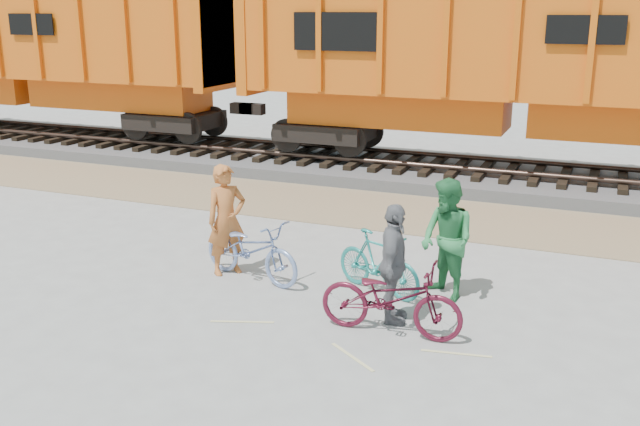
{
  "coord_description": "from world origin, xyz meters",
  "views": [
    {
      "loc": [
        3.55,
        -8.91,
        4.24
      ],
      "look_at": [
        -0.76,
        1.5,
        1.02
      ],
      "focal_mm": 40.0,
      "sensor_mm": 36.0,
      "label": 1
    }
  ],
  "objects_px": {
    "person_man": "(447,240)",
    "person_woman": "(393,264)",
    "hopper_car_left": "(37,50)",
    "bicycle_teal": "(379,263)",
    "bicycle_maroon": "(391,298)",
    "hopper_car_center": "(523,63)",
    "person_solo": "(227,220)",
    "bicycle_blue": "(251,249)"
  },
  "relations": [
    {
      "from": "bicycle_teal",
      "to": "hopper_car_center",
      "type": "bearing_deg",
      "value": 16.27
    },
    {
      "from": "person_solo",
      "to": "person_woman",
      "type": "xyz_separation_m",
      "value": [
        3.09,
        -0.8,
        -0.07
      ]
    },
    {
      "from": "bicycle_teal",
      "to": "person_woman",
      "type": "height_order",
      "value": "person_woman"
    },
    {
      "from": "hopper_car_left",
      "to": "hopper_car_center",
      "type": "distance_m",
      "value": 15.0
    },
    {
      "from": "person_woman",
      "to": "person_solo",
      "type": "bearing_deg",
      "value": 64.29
    },
    {
      "from": "hopper_car_left",
      "to": "bicycle_maroon",
      "type": "distance_m",
      "value": 17.55
    },
    {
      "from": "hopper_car_center",
      "to": "person_man",
      "type": "bearing_deg",
      "value": -89.8
    },
    {
      "from": "person_solo",
      "to": "person_woman",
      "type": "relative_size",
      "value": 1.08
    },
    {
      "from": "bicycle_maroon",
      "to": "person_woman",
      "type": "xyz_separation_m",
      "value": [
        -0.1,
        0.4,
        0.34
      ]
    },
    {
      "from": "bicycle_blue",
      "to": "person_solo",
      "type": "bearing_deg",
      "value": 93.33
    },
    {
      "from": "hopper_car_left",
      "to": "person_man",
      "type": "xyz_separation_m",
      "value": [
        15.03,
        -7.82,
        -2.08
      ]
    },
    {
      "from": "person_solo",
      "to": "hopper_car_center",
      "type": "bearing_deg",
      "value": 14.87
    },
    {
      "from": "bicycle_teal",
      "to": "person_man",
      "type": "height_order",
      "value": "person_man"
    },
    {
      "from": "hopper_car_left",
      "to": "person_solo",
      "type": "xyz_separation_m",
      "value": [
        11.44,
        -8.15,
        -2.08
      ]
    },
    {
      "from": "hopper_car_center",
      "to": "person_woman",
      "type": "height_order",
      "value": "hopper_car_center"
    },
    {
      "from": "bicycle_maroon",
      "to": "person_man",
      "type": "xyz_separation_m",
      "value": [
        0.39,
        1.54,
        0.41
      ]
    },
    {
      "from": "bicycle_maroon",
      "to": "bicycle_teal",
      "type": "bearing_deg",
      "value": 23.05
    },
    {
      "from": "hopper_car_center",
      "to": "person_man",
      "type": "distance_m",
      "value": 8.09
    },
    {
      "from": "hopper_car_left",
      "to": "person_woman",
      "type": "height_order",
      "value": "hopper_car_left"
    },
    {
      "from": "hopper_car_center",
      "to": "person_woman",
      "type": "xyz_separation_m",
      "value": [
        -0.46,
        -8.95,
        -2.15
      ]
    },
    {
      "from": "bicycle_teal",
      "to": "person_man",
      "type": "distance_m",
      "value": 1.11
    },
    {
      "from": "hopper_car_center",
      "to": "person_solo",
      "type": "relative_size",
      "value": 7.58
    },
    {
      "from": "hopper_car_left",
      "to": "bicycle_blue",
      "type": "height_order",
      "value": "hopper_car_left"
    },
    {
      "from": "person_man",
      "to": "person_woman",
      "type": "height_order",
      "value": "person_man"
    },
    {
      "from": "hopper_car_left",
      "to": "hopper_car_center",
      "type": "height_order",
      "value": "same"
    },
    {
      "from": "hopper_car_center",
      "to": "bicycle_teal",
      "type": "distance_m",
      "value": 8.46
    },
    {
      "from": "hopper_car_left",
      "to": "bicycle_maroon",
      "type": "xyz_separation_m",
      "value": [
        14.64,
        -9.35,
        -2.49
      ]
    },
    {
      "from": "hopper_car_left",
      "to": "person_solo",
      "type": "relative_size",
      "value": 7.58
    },
    {
      "from": "person_solo",
      "to": "person_man",
      "type": "distance_m",
      "value": 3.6
    },
    {
      "from": "hopper_car_left",
      "to": "hopper_car_center",
      "type": "relative_size",
      "value": 1.0
    },
    {
      "from": "hopper_car_center",
      "to": "person_solo",
      "type": "xyz_separation_m",
      "value": [
        -3.56,
        -8.15,
        -2.08
      ]
    },
    {
      "from": "hopper_car_center",
      "to": "person_woman",
      "type": "distance_m",
      "value": 9.22
    },
    {
      "from": "bicycle_teal",
      "to": "person_solo",
      "type": "height_order",
      "value": "person_solo"
    },
    {
      "from": "bicycle_blue",
      "to": "bicycle_teal",
      "type": "xyz_separation_m",
      "value": [
        2.08,
        0.24,
        -0.02
      ]
    },
    {
      "from": "hopper_car_left",
      "to": "bicycle_teal",
      "type": "relative_size",
      "value": 8.61
    },
    {
      "from": "hopper_car_left",
      "to": "bicycle_teal",
      "type": "height_order",
      "value": "hopper_car_left"
    },
    {
      "from": "bicycle_teal",
      "to": "person_woman",
      "type": "bearing_deg",
      "value": -128.31
    },
    {
      "from": "hopper_car_left",
      "to": "bicycle_maroon",
      "type": "height_order",
      "value": "hopper_car_left"
    },
    {
      "from": "bicycle_maroon",
      "to": "hopper_car_left",
      "type": "bearing_deg",
      "value": 55.98
    },
    {
      "from": "hopper_car_left",
      "to": "person_man",
      "type": "height_order",
      "value": "hopper_car_left"
    },
    {
      "from": "bicycle_teal",
      "to": "person_solo",
      "type": "xyz_separation_m",
      "value": [
        -2.58,
        -0.14,
        0.43
      ]
    },
    {
      "from": "hopper_car_center",
      "to": "bicycle_blue",
      "type": "xyz_separation_m",
      "value": [
        -3.06,
        -8.25,
        -2.5
      ]
    }
  ]
}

